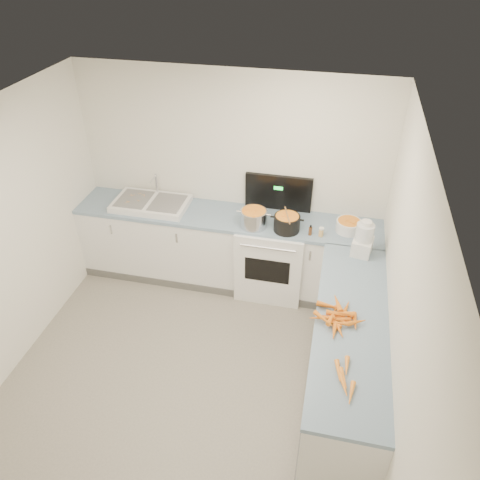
% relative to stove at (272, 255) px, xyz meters
% --- Properties ---
extents(floor, '(3.50, 4.00, 0.00)m').
position_rel_stove_xyz_m(floor, '(-0.55, -1.69, -0.47)').
color(floor, gray).
rests_on(floor, ground).
extents(ceiling, '(3.50, 4.00, 0.00)m').
position_rel_stove_xyz_m(ceiling, '(-0.55, -1.69, 2.03)').
color(ceiling, white).
rests_on(ceiling, ground).
extents(wall_back, '(3.50, 0.00, 2.50)m').
position_rel_stove_xyz_m(wall_back, '(-0.55, 0.31, 0.78)').
color(wall_back, white).
rests_on(wall_back, ground).
extents(wall_right, '(0.00, 4.00, 2.50)m').
position_rel_stove_xyz_m(wall_right, '(1.20, -1.69, 0.78)').
color(wall_right, white).
rests_on(wall_right, ground).
extents(counter_back, '(3.50, 0.62, 0.94)m').
position_rel_stove_xyz_m(counter_back, '(-0.55, 0.01, -0.00)').
color(counter_back, white).
rests_on(counter_back, ground).
extents(counter_right, '(0.62, 2.20, 0.94)m').
position_rel_stove_xyz_m(counter_right, '(0.90, -1.39, -0.00)').
color(counter_right, white).
rests_on(counter_right, ground).
extents(stove, '(0.76, 0.65, 1.36)m').
position_rel_stove_xyz_m(stove, '(0.00, 0.00, 0.00)').
color(stove, white).
rests_on(stove, ground).
extents(sink, '(0.86, 0.52, 0.31)m').
position_rel_stove_xyz_m(sink, '(-1.45, 0.02, 0.50)').
color(sink, white).
rests_on(sink, counter_back).
extents(steel_pot, '(0.34, 0.34, 0.21)m').
position_rel_stove_xyz_m(steel_pot, '(-0.20, -0.13, 0.55)').
color(steel_pot, silver).
rests_on(steel_pot, stove).
extents(black_pot, '(0.30, 0.30, 0.20)m').
position_rel_stove_xyz_m(black_pot, '(0.16, -0.14, 0.55)').
color(black_pot, black).
rests_on(black_pot, stove).
extents(wooden_spoon, '(0.11, 0.33, 0.01)m').
position_rel_stove_xyz_m(wooden_spoon, '(0.16, -0.14, 0.66)').
color(wooden_spoon, '#AD7A47').
rests_on(wooden_spoon, black_pot).
extents(mixing_bowl, '(0.34, 0.34, 0.12)m').
position_rel_stove_xyz_m(mixing_bowl, '(0.81, -0.01, 0.53)').
color(mixing_bowl, white).
rests_on(mixing_bowl, counter_back).
extents(extract_bottle, '(0.04, 0.04, 0.09)m').
position_rel_stove_xyz_m(extract_bottle, '(0.42, -0.17, 0.51)').
color(extract_bottle, '#593319').
rests_on(extract_bottle, counter_back).
extents(spice_jar, '(0.05, 0.05, 0.09)m').
position_rel_stove_xyz_m(spice_jar, '(0.53, -0.17, 0.51)').
color(spice_jar, '#E5B266').
rests_on(spice_jar, counter_back).
extents(food_processor, '(0.22, 0.26, 0.38)m').
position_rel_stove_xyz_m(food_processor, '(0.96, -0.39, 0.63)').
color(food_processor, white).
rests_on(food_processor, counter_right).
extents(carrot_pile, '(0.47, 0.48, 0.10)m').
position_rel_stove_xyz_m(carrot_pile, '(0.77, -1.39, 0.50)').
color(carrot_pile, orange).
rests_on(carrot_pile, counter_right).
extents(peeled_carrots, '(0.17, 0.43, 0.04)m').
position_rel_stove_xyz_m(peeled_carrots, '(0.86, -2.02, 0.49)').
color(peeled_carrots, orange).
rests_on(peeled_carrots, counter_right).
extents(peelings, '(0.19, 0.26, 0.01)m').
position_rel_stove_xyz_m(peelings, '(-1.64, 0.02, 0.54)').
color(peelings, tan).
rests_on(peelings, sink).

